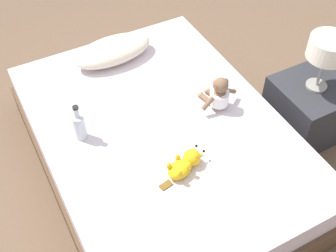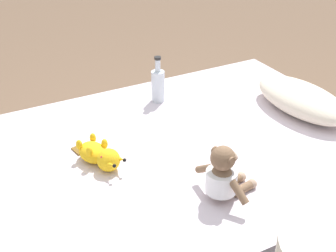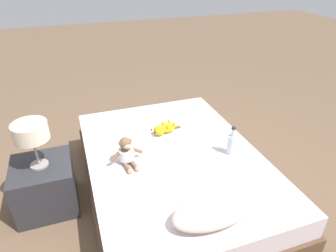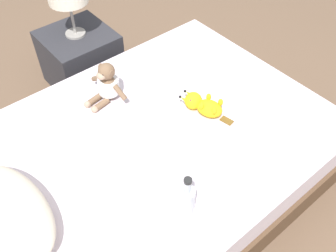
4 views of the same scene
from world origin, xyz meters
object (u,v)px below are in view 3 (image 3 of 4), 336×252
Objects in this scene: nightstand at (45,186)px; plush_monkey at (126,153)px; glass_bottle at (232,144)px; plush_yellow_creature at (164,129)px; pillow at (215,210)px; bedside_lamp at (31,133)px; bed at (174,174)px.

plush_monkey is at bearing 165.77° from nightstand.
glass_bottle is (-0.86, 0.16, -0.00)m from plush_monkey.
pillow is at bearing 88.15° from plush_yellow_creature.
glass_bottle is 1.58m from bedside_lamp.
nightstand is 0.52m from bedside_lamp.
bedside_lamp is at bearing -40.95° from pillow.
bed is at bearing -16.94° from glass_bottle.
bedside_lamp is (1.07, -0.93, 0.25)m from pillow.
plush_monkey is 0.73m from bedside_lamp.
plush_monkey is at bearing -10.33° from glass_bottle.
bed is 4.30× the size of nightstand.
plush_yellow_creature is 0.66m from glass_bottle.
bed is 3.42× the size of pillow.
nightstand is (1.53, -0.33, -0.29)m from glass_bottle.
plush_monkey is 0.56m from plush_yellow_creature.
pillow is 1.26× the size of nightstand.
plush_monkey is 0.61× the size of nightstand.
pillow is 2.31× the size of glass_bottle.
bedside_lamp is at bearing 8.94° from plush_yellow_creature.
nightstand is at bearing 8.94° from plush_yellow_creature.
pillow is 0.86m from plush_monkey.
plush_monkey is at bearing 38.31° from plush_yellow_creature.
bed is 1.08m from nightstand.
nightstand is (1.07, -0.93, -0.27)m from pillow.
pillow is 1.10m from plush_yellow_creature.
glass_bottle is at bearing 130.40° from plush_yellow_creature.
bed is 0.79m from pillow.
bedside_lamp reaches higher than bed.
plush_monkey is (0.40, -0.76, 0.02)m from pillow.
bed is 1.21m from bedside_lamp.
pillow is at bearing 139.05° from bedside_lamp.
nightstand is at bearing -14.23° from plush_monkey.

